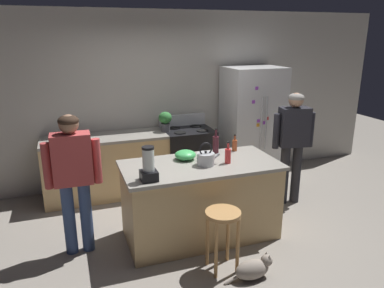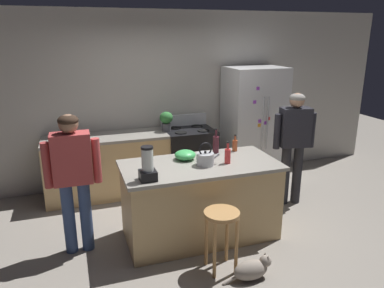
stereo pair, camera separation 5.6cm
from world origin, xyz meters
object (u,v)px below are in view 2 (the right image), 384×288
refrigerator (253,124)px  bar_stool (221,225)px  cat (252,269)px  person_by_sink_right (294,138)px  kitchen_island (200,200)px  mixing_bowl (185,155)px  stove_range (189,157)px  tea_kettle (205,158)px  bottle_wine (216,144)px  bottle_cooking_sauce (235,145)px  bottle_soda (228,155)px  potted_plant (166,120)px  blender_appliance (148,166)px  person_by_island_left (73,171)px

refrigerator → bar_stool: refrigerator is taller
refrigerator → cat: bearing=-117.2°
person_by_sink_right → cat: person_by_sink_right is taller
person_by_sink_right → bar_stool: size_ratio=2.43×
kitchen_island → mixing_bowl: mixing_bowl is taller
stove_range → person_by_sink_right: 1.67m
kitchen_island → tea_kettle: (0.04, -0.06, 0.53)m
bottle_wine → mixing_bowl: (-0.44, -0.12, -0.06)m
bar_stool → cat: bar_stool is taller
refrigerator → mixing_bowl: bearing=-140.6°
bottle_cooking_sauce → bottle_soda: bearing=-125.0°
bottle_wine → potted_plant: bearing=104.0°
cat → potted_plant: size_ratio=1.73×
blender_appliance → bottle_cooking_sauce: size_ratio=1.65×
bar_stool → person_by_island_left: bearing=148.6°
blender_appliance → mixing_bowl: blender_appliance is taller
person_by_island_left → tea_kettle: size_ratio=5.68×
person_by_sink_right → cat: bearing=-133.6°
person_by_island_left → bottle_cooking_sauce: size_ratio=7.25×
person_by_island_left → stove_range: bearing=38.5°
person_by_island_left → bar_stool: (1.36, -0.83, -0.44)m
potted_plant → bar_stool: bearing=-90.9°
bottle_soda → tea_kettle: 0.26m
bottle_wine → bottle_soda: size_ratio=1.23×
kitchen_island → blender_appliance: 0.95m
tea_kettle → refrigerator: bearing=47.5°
person_by_sink_right → mixing_bowl: 1.66m
potted_plant → bottle_soda: (0.29, -1.63, -0.08)m
bottle_wine → mixing_bowl: 0.46m
bar_stool → bottle_cooking_sauce: size_ratio=3.03×
mixing_bowl → person_by_island_left: bearing=-176.9°
stove_range → bar_stool: bearing=-100.0°
stove_range → bottle_cooking_sauce: size_ratio=5.08×
cat → mixing_bowl: 1.48m
stove_range → tea_kettle: tea_kettle is taller
refrigerator → stove_range: size_ratio=1.68×
potted_plant → bottle_soda: 1.66m
blender_appliance → bottle_wine: blender_appliance is taller
blender_appliance → person_by_sink_right: bearing=18.1°
bar_stool → mixing_bowl: mixing_bowl is taller
person_by_island_left → potted_plant: size_ratio=5.22×
refrigerator → mixing_bowl: refrigerator is taller
person_by_sink_right → cat: size_ratio=3.06×
cat → stove_range: bearing=86.4°
bottle_wine → bottle_cooking_sauce: size_ratio=1.46×
kitchen_island → mixing_bowl: size_ratio=7.22×
cat → potted_plant: 2.70m
person_by_sink_right → tea_kettle: (-1.49, -0.49, 0.03)m
stove_range → tea_kettle: size_ratio=3.98×
kitchen_island → cat: (0.21, -0.95, -0.35)m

